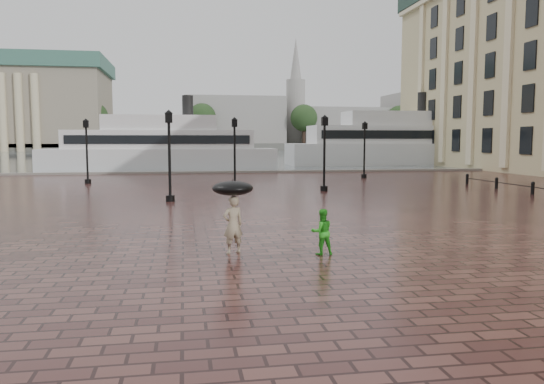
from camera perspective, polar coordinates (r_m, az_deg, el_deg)
The scene contains 13 objects.
ground at distance 17.86m, azimuth 7.95°, elevation -4.30°, with size 300.00×300.00×0.00m, color #331817.
harbour_water at distance 108.96m, azimuth -6.65°, elevation 4.00°, with size 240.00×240.00×0.00m, color #404A4E.
quay_edge at distance 49.17m, azimuth -3.24°, elevation 2.06°, with size 80.00×0.60×0.30m, color slate.
far_shore at distance 176.88m, azimuth -7.74°, elevation 4.93°, with size 300.00×60.00×2.00m, color #4C4C47.
museum at distance 169.23m, azimuth -26.82°, elevation 8.72°, with size 57.00×32.50×26.00m.
distant_skyline at distance 175.25m, azimuth 8.41°, elevation 7.68°, with size 102.50×22.00×33.00m.
far_trees at distance 155.01m, azimuth -7.53°, elevation 7.95°, with size 188.00×8.00×13.50m.
street_lamps at distance 34.59m, azimuth -3.32°, elevation 4.41°, with size 21.44×14.44×4.40m.
adult_pedestrian at distance 14.34m, azimuth -4.22°, elevation -3.53°, with size 0.57×0.38×1.57m, color gray.
child_pedestrian at distance 14.25m, azimuth 5.39°, elevation -4.29°, with size 0.60×0.47×1.23m, color green.
ferry_near at distance 53.84m, azimuth -11.88°, elevation 4.64°, with size 22.71×5.61×7.44m.
ferry_far at distance 67.32m, azimuth 13.30°, elevation 5.15°, with size 27.08×6.81×8.86m.
umbrella at distance 14.21m, azimuth -4.25°, elevation 0.40°, with size 1.10×1.10×1.11m.
Camera 1 is at (-5.28, -16.79, 3.07)m, focal length 35.00 mm.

